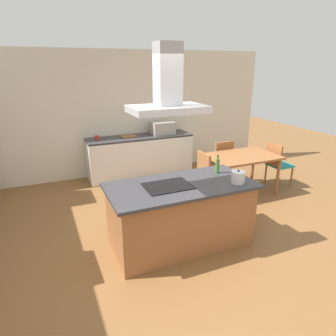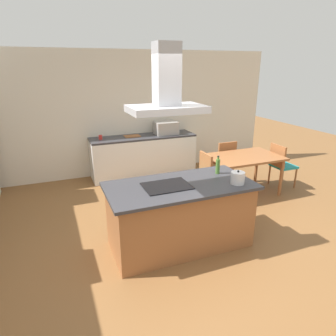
{
  "view_description": "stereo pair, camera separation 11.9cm",
  "coord_description": "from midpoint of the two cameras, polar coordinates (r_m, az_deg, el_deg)",
  "views": [
    {
      "loc": [
        -1.61,
        -3.28,
        2.38
      ],
      "look_at": [
        -0.01,
        0.4,
        1.0
      ],
      "focal_mm": 32.04,
      "sensor_mm": 36.0,
      "label": 1
    },
    {
      "loc": [
        -1.5,
        -3.32,
        2.38
      ],
      "look_at": [
        -0.01,
        0.4,
        1.0
      ],
      "focal_mm": 32.04,
      "sensor_mm": 36.0,
      "label": 2
    }
  ],
  "objects": [
    {
      "name": "ground",
      "position": [
        5.58,
        -3.46,
        -6.28
      ],
      "size": [
        16.0,
        16.0,
        0.0
      ],
      "primitive_type": "plane",
      "color": "brown"
    },
    {
      "name": "wall_back",
      "position": [
        6.81,
        -8.43,
        10.11
      ],
      "size": [
        7.2,
        0.1,
        2.7
      ],
      "primitive_type": "cube",
      "color": "beige",
      "rests_on": "ground"
    },
    {
      "name": "kitchen_island",
      "position": [
        4.13,
        3.1,
        -8.87
      ],
      "size": [
        1.95,
        0.96,
        0.9
      ],
      "color": "#995B33",
      "rests_on": "ground"
    },
    {
      "name": "cooktop",
      "position": [
        3.87,
        0.64,
        -3.44
      ],
      "size": [
        0.6,
        0.44,
        0.01
      ],
      "primitive_type": "cube",
      "color": "black",
      "rests_on": "kitchen_island"
    },
    {
      "name": "tea_kettle",
      "position": [
        4.05,
        13.96,
        -1.83
      ],
      "size": [
        0.23,
        0.18,
        0.19
      ],
      "color": "silver",
      "rests_on": "kitchen_island"
    },
    {
      "name": "olive_oil_bottle",
      "position": [
        4.36,
        10.22,
        0.37
      ],
      "size": [
        0.06,
        0.06,
        0.26
      ],
      "color": "#47722D",
      "rests_on": "kitchen_island"
    },
    {
      "name": "back_counter",
      "position": [
        6.76,
        -4.16,
        2.37
      ],
      "size": [
        2.32,
        0.62,
        0.9
      ],
      "color": "silver",
      "rests_on": "ground"
    },
    {
      "name": "countertop_microwave",
      "position": [
        6.79,
        0.1,
        7.63
      ],
      "size": [
        0.5,
        0.38,
        0.28
      ],
      "primitive_type": "cube",
      "color": "#9E9993",
      "rests_on": "back_counter"
    },
    {
      "name": "coffee_mug_red",
      "position": [
        6.46,
        -12.21,
        5.74
      ],
      "size": [
        0.08,
        0.08,
        0.09
      ],
      "primitive_type": "cylinder",
      "color": "red",
      "rests_on": "back_counter"
    },
    {
      "name": "cutting_board",
      "position": [
        6.63,
        -6.31,
        6.07
      ],
      "size": [
        0.34,
        0.24,
        0.02
      ],
      "primitive_type": "cube",
      "color": "#995B33",
      "rests_on": "back_counter"
    },
    {
      "name": "dining_table",
      "position": [
        5.87,
        14.71,
        1.41
      ],
      "size": [
        1.4,
        0.9,
        0.75
      ],
      "color": "#995B33",
      "rests_on": "ground"
    },
    {
      "name": "chair_at_left_end",
      "position": [
        5.45,
        6.75,
        -1.22
      ],
      "size": [
        0.42,
        0.42,
        0.89
      ],
      "color": "teal",
      "rests_on": "ground"
    },
    {
      "name": "chair_facing_back_wall",
      "position": [
        6.44,
        11.15,
        1.74
      ],
      "size": [
        0.42,
        0.42,
        0.89
      ],
      "color": "teal",
      "rests_on": "ground"
    },
    {
      "name": "chair_at_right_end",
      "position": [
        6.49,
        21.15,
        0.93
      ],
      "size": [
        0.42,
        0.42,
        0.89
      ],
      "color": "teal",
      "rests_on": "ground"
    },
    {
      "name": "range_hood",
      "position": [
        3.58,
        0.72,
        14.52
      ],
      "size": [
        0.9,
        0.55,
        0.78
      ],
      "color": "#ADADB2"
    }
  ]
}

